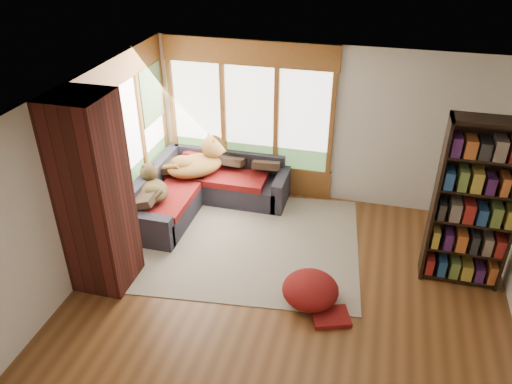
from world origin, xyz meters
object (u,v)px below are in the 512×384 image
at_px(bookshelf, 475,206).
at_px(pouf, 310,289).
at_px(dog_tan, 199,156).
at_px(sectional_sofa, 193,189).
at_px(dog_brindle, 151,181).
at_px(brick_chimney, 94,196).
at_px(area_rug, 238,241).

height_order(bookshelf, pouf, bookshelf).
xyz_separation_m(bookshelf, dog_tan, (-4.05, 1.11, -0.34)).
distance_m(sectional_sofa, dog_brindle, 0.86).
bearing_deg(sectional_sofa, brick_chimney, -98.62).
relative_size(area_rug, pouf, 4.96).
bearing_deg(sectional_sofa, area_rug, -35.03).
relative_size(bookshelf, dog_tan, 2.10).
relative_size(brick_chimney, area_rug, 0.73).
bearing_deg(area_rug, sectional_sofa, 141.30).
bearing_deg(brick_chimney, bookshelf, 14.60).
relative_size(brick_chimney, sectional_sofa, 1.18).
xyz_separation_m(area_rug, dog_tan, (-0.96, 1.04, 0.80)).
distance_m(area_rug, dog_tan, 1.63).
height_order(pouf, dog_tan, dog_tan).
xyz_separation_m(brick_chimney, bookshelf, (4.54, 1.18, -0.15)).
distance_m(pouf, dog_brindle, 2.97).
relative_size(pouf, dog_brindle, 0.88).
bearing_deg(area_rug, brick_chimney, -139.19).
distance_m(sectional_sofa, area_rug, 1.31).
bearing_deg(pouf, brick_chimney, -175.06).
relative_size(sectional_sofa, dog_brindle, 2.69).
bearing_deg(bookshelf, sectional_sofa, 168.07).
xyz_separation_m(sectional_sofa, pouf, (2.25, -1.81, -0.10)).
bearing_deg(pouf, dog_tan, 136.97).
bearing_deg(dog_tan, sectional_sofa, -142.32).
height_order(sectional_sofa, dog_tan, dog_tan).
relative_size(sectional_sofa, pouf, 3.08).
bearing_deg(bookshelf, dog_tan, 164.70).
bearing_deg(dog_brindle, dog_tan, -62.14).
relative_size(dog_tan, dog_brindle, 1.34).
xyz_separation_m(dog_tan, dog_brindle, (-0.46, -0.86, -0.07)).
bearing_deg(sectional_sofa, dog_tan, 83.76).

